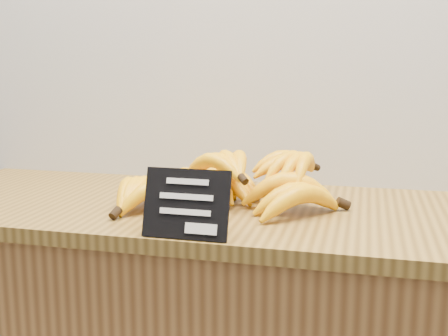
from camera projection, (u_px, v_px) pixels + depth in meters
counter_top at (230, 211)px, 1.22m from camera, size 1.48×0.54×0.03m
chalkboard_sign at (186, 204)px, 0.98m from camera, size 0.15×0.04×0.12m
banana_pile at (227, 184)px, 1.22m from camera, size 0.54×0.36×0.12m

